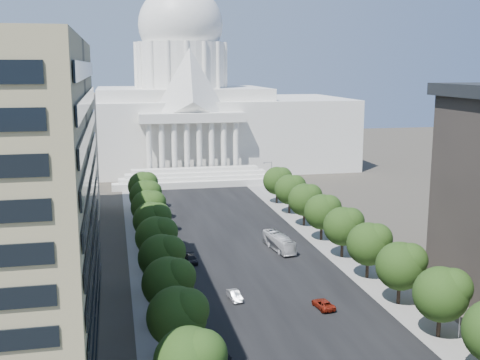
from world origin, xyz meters
TOP-DOWN VIEW (x-y plane):
  - road_asphalt at (0.00, 90.00)m, footprint 30.00×260.00m
  - sidewalk_left at (-19.00, 90.00)m, footprint 8.00×260.00m
  - sidewalk_right at (19.00, 90.00)m, footprint 8.00×260.00m
  - capitol at (0.00, 184.89)m, footprint 120.00×56.00m
  - office_block_left_far at (-48.00, 100.00)m, footprint 38.00×52.00m
  - tree_l_c at (-17.66, 35.81)m, footprint 7.79×7.60m
  - tree_l_d at (-17.66, 47.81)m, footprint 7.79×7.60m
  - tree_l_e at (-17.66, 59.81)m, footprint 7.79×7.60m
  - tree_l_f at (-17.66, 71.81)m, footprint 7.79×7.60m
  - tree_l_g at (-17.66, 83.81)m, footprint 7.79×7.60m
  - tree_l_h at (-17.66, 95.81)m, footprint 7.79×7.60m
  - tree_l_i at (-17.66, 107.81)m, footprint 7.79×7.60m
  - tree_l_j at (-17.66, 119.81)m, footprint 7.79×7.60m
  - tree_r_c at (18.34, 35.81)m, footprint 7.79×7.60m
  - tree_r_d at (18.34, 47.81)m, footprint 7.79×7.60m
  - tree_r_e at (18.34, 59.81)m, footprint 7.79×7.60m
  - tree_r_f at (18.34, 71.81)m, footprint 7.79×7.60m
  - tree_r_g at (18.34, 83.81)m, footprint 7.79×7.60m
  - tree_r_h at (18.34, 95.81)m, footprint 7.79×7.60m
  - tree_r_i at (18.34, 107.81)m, footprint 7.79×7.60m
  - tree_r_j at (18.34, 119.81)m, footprint 7.79×7.60m
  - streetlight_b at (19.90, 35.00)m, footprint 2.61×0.44m
  - streetlight_c at (19.90, 60.00)m, footprint 2.61×0.44m
  - streetlight_d at (19.90, 85.00)m, footprint 2.61×0.44m
  - streetlight_e at (19.90, 110.00)m, footprint 2.61×0.44m
  - streetlight_f at (19.90, 135.00)m, footprint 2.61×0.44m
  - car_dark_a at (-12.21, 34.59)m, footprint 1.99×4.09m
  - car_silver at (-6.92, 54.75)m, footprint 2.05×4.51m
  - car_red at (5.78, 48.55)m, footprint 2.83×5.13m
  - car_dark_b at (-11.27, 74.38)m, footprint 2.10×4.88m
  - city_bus at (7.16, 78.92)m, footprint 4.18×11.74m

SIDE VIEW (x-z plane):
  - road_asphalt at x=0.00m, z-range -0.01..0.01m
  - sidewalk_left at x=-19.00m, z-range -0.01..0.01m
  - sidewalk_right at x=19.00m, z-range -0.01..0.01m
  - car_dark_a at x=-12.21m, z-range 0.00..1.35m
  - car_red at x=5.78m, z-range 0.00..1.36m
  - car_dark_b at x=-11.27m, z-range 0.00..1.40m
  - car_silver at x=-6.92m, z-range 0.00..1.43m
  - city_bus at x=7.16m, z-range 0.00..3.20m
  - streetlight_b at x=19.90m, z-range 1.32..10.32m
  - streetlight_c at x=19.90m, z-range 1.32..10.32m
  - streetlight_d at x=19.90m, z-range 1.32..10.32m
  - streetlight_e at x=19.90m, z-range 1.32..10.32m
  - streetlight_f at x=19.90m, z-range 1.32..10.32m
  - tree_l_c at x=-17.66m, z-range 1.47..11.44m
  - tree_l_d at x=-17.66m, z-range 1.47..11.44m
  - tree_l_e at x=-17.66m, z-range 1.47..11.44m
  - tree_l_f at x=-17.66m, z-range 1.47..11.44m
  - tree_l_g at x=-17.66m, z-range 1.47..11.44m
  - tree_l_h at x=-17.66m, z-range 1.47..11.44m
  - tree_l_i at x=-17.66m, z-range 1.47..11.44m
  - tree_l_j at x=-17.66m, z-range 1.47..11.44m
  - tree_r_c at x=18.34m, z-range 1.47..11.44m
  - tree_r_d at x=18.34m, z-range 1.47..11.44m
  - tree_r_e at x=18.34m, z-range 1.47..11.44m
  - tree_r_f at x=18.34m, z-range 1.47..11.44m
  - tree_r_g at x=18.34m, z-range 1.47..11.44m
  - tree_r_h at x=18.34m, z-range 1.47..11.44m
  - tree_r_i at x=18.34m, z-range 1.47..11.44m
  - tree_r_j at x=18.34m, z-range 1.47..11.44m
  - office_block_left_far at x=-48.00m, z-range 0.00..30.00m
  - capitol at x=0.00m, z-range -16.49..56.51m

